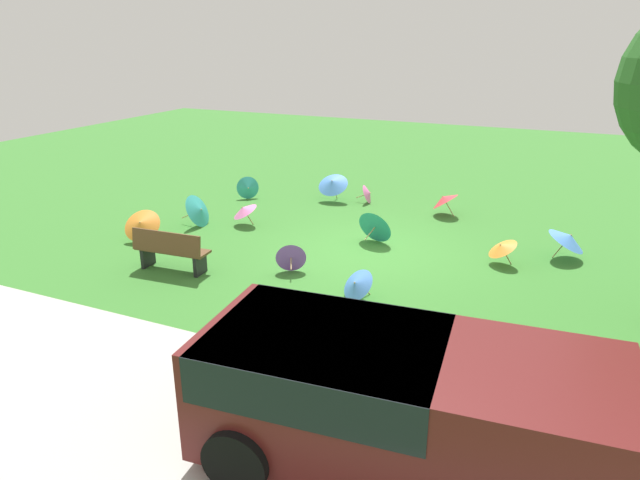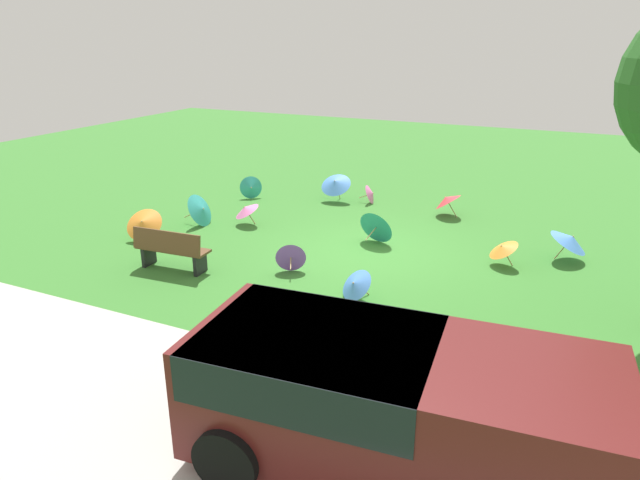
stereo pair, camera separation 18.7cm
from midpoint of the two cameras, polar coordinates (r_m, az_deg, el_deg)
The scene contains 16 objects.
ground at distance 12.86m, azimuth 4.17°, elevation -1.25°, with size 40.00×40.00×0.00m, color #387A2D.
road_strip at distance 7.84m, azimuth -13.03°, elevation -17.01°, with size 40.00×3.64×0.01m, color #B2AFA8.
van_dark at distance 6.51m, azimuth 6.35°, elevation -15.25°, with size 4.74×2.43×1.53m.
park_bench at distance 12.09m, azimuth -15.25°, elevation -1.00°, with size 1.63×0.58×0.90m.
parasol_teal_0 at distance 14.83m, azimuth -12.40°, elevation 2.95°, with size 0.83×0.91×0.84m.
parasol_orange_0 at distance 12.58m, azimuth 17.40°, elevation -0.67°, with size 0.82×0.84×0.63m.
parasol_teal_1 at distance 17.09m, azimuth -7.57°, elevation 5.22°, with size 0.68×0.72×0.68m.
parasol_red_0 at distance 15.68m, azimuth 12.04°, elevation 4.05°, with size 0.78×0.81×0.74m.
parasol_pink_0 at distance 14.65m, azimuth -8.04°, elevation 3.04°, with size 0.93×0.93×0.65m.
parasol_blue_0 at distance 16.58m, azimuth 0.95°, elevation 5.77°, with size 0.88×0.84×0.89m.
parasol_blue_1 at distance 10.54m, azimuth 3.17°, elevation -4.44°, with size 0.84×0.80×0.58m.
parasol_purple_0 at distance 11.75m, azimuth -3.40°, elevation -1.65°, with size 0.68×0.69×0.65m.
parasol_teal_2 at distance 13.37m, azimuth 5.32°, elevation 1.49°, with size 0.94×0.83×0.85m.
parasol_blue_2 at distance 13.37m, azimuth 23.35°, elevation 0.16°, with size 0.86×0.88×0.77m.
parasol_pink_2 at distance 16.59m, azimuth 4.57°, elevation 4.68°, with size 0.56×0.60×0.56m.
parasol_orange_2 at distance 13.96m, azimuth -17.92°, elevation 1.54°, with size 1.02×0.93×0.81m.
Camera 1 is at (-3.94, 11.33, 4.66)m, focal length 31.80 mm.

